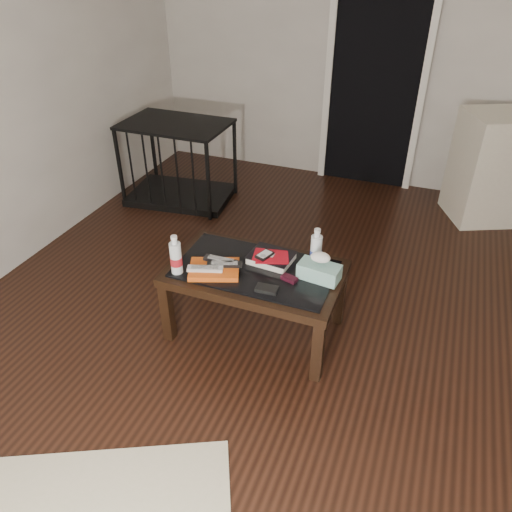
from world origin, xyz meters
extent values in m
plane|color=black|center=(0.00, 0.00, 0.00)|extent=(5.00, 5.00, 0.00)
plane|color=beige|center=(0.00, 2.50, 1.35)|extent=(5.00, 0.00, 5.00)
cube|color=black|center=(-0.40, 2.47, 1.00)|extent=(0.80, 0.05, 2.00)
cube|color=silver|center=(-0.82, 2.44, 1.00)|extent=(0.06, 0.04, 2.04)
cube|color=silver|center=(0.02, 2.44, 1.00)|extent=(0.06, 0.04, 2.04)
cube|color=black|center=(-1.06, -0.25, 0.20)|extent=(0.06, 0.06, 0.40)
cube|color=black|center=(-0.14, -0.25, 0.20)|extent=(0.06, 0.06, 0.40)
cube|color=black|center=(-1.06, 0.27, 0.20)|extent=(0.06, 0.06, 0.40)
cube|color=black|center=(-0.14, 0.27, 0.20)|extent=(0.06, 0.06, 0.40)
cube|color=black|center=(-0.60, 0.01, 0.43)|extent=(1.00, 0.60, 0.05)
cube|color=black|center=(-0.60, 0.01, 0.46)|extent=(0.90, 0.50, 0.01)
cube|color=black|center=(-1.90, 1.46, 0.03)|extent=(0.96, 0.70, 0.06)
cube|color=black|center=(-1.90, 1.46, 0.70)|extent=(0.96, 0.70, 0.02)
cube|color=black|center=(-2.33, 1.18, 0.35)|extent=(0.03, 0.03, 0.70)
cube|color=black|center=(-1.47, 1.18, 0.35)|extent=(0.03, 0.03, 0.70)
cube|color=black|center=(-2.33, 1.74, 0.35)|extent=(0.03, 0.03, 0.70)
cube|color=black|center=(-1.47, 1.74, 0.35)|extent=(0.03, 0.03, 0.70)
cube|color=#CD4F13|center=(-0.81, -0.10, 0.48)|extent=(0.34, 0.30, 0.03)
cube|color=#BBBCC0|center=(-0.84, -0.15, 0.50)|extent=(0.21, 0.11, 0.02)
cube|color=black|center=(-0.76, -0.07, 0.50)|extent=(0.21, 0.11, 0.02)
cube|color=black|center=(-0.79, -0.04, 0.50)|extent=(0.20, 0.05, 0.02)
cube|color=black|center=(-0.54, 0.11, 0.48)|extent=(0.27, 0.22, 0.05)
cube|color=#A90B18|center=(-0.54, 0.10, 0.51)|extent=(0.21, 0.17, 0.01)
cube|color=black|center=(-0.57, 0.08, 0.52)|extent=(0.09, 0.12, 0.02)
cube|color=black|center=(-0.38, -0.03, 0.47)|extent=(0.10, 0.07, 0.02)
cube|color=black|center=(-0.47, -0.16, 0.47)|extent=(0.12, 0.08, 0.02)
cylinder|color=silver|center=(-1.00, -0.18, 0.58)|extent=(0.08, 0.08, 0.24)
cylinder|color=silver|center=(-0.29, 0.17, 0.58)|extent=(0.07, 0.07, 0.24)
cube|color=teal|center=(-0.23, 0.05, 0.51)|extent=(0.24, 0.15, 0.09)
camera|label=1|loc=(0.25, -2.19, 2.10)|focal=35.00mm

